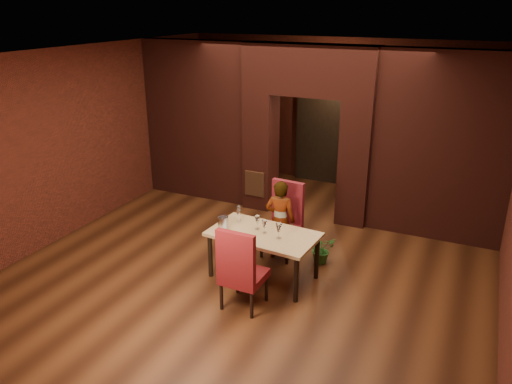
% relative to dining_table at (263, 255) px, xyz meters
% --- Properties ---
extents(floor, '(8.00, 8.00, 0.00)m').
position_rel_dining_table_xyz_m(floor, '(-0.27, 0.59, -0.37)').
color(floor, '#492512').
rests_on(floor, ground).
extents(ceiling, '(7.00, 8.00, 0.04)m').
position_rel_dining_table_xyz_m(ceiling, '(-0.27, 0.59, 2.83)').
color(ceiling, silver).
rests_on(ceiling, ground).
extents(wall_back, '(7.00, 0.04, 3.20)m').
position_rel_dining_table_xyz_m(wall_back, '(-0.27, 4.59, 1.23)').
color(wall_back, maroon).
rests_on(wall_back, ground).
extents(wall_front, '(7.00, 0.04, 3.20)m').
position_rel_dining_table_xyz_m(wall_front, '(-0.27, -3.41, 1.23)').
color(wall_front, maroon).
rests_on(wall_front, ground).
extents(wall_left, '(0.04, 8.00, 3.20)m').
position_rel_dining_table_xyz_m(wall_left, '(-3.77, 0.59, 1.23)').
color(wall_left, maroon).
rests_on(wall_left, ground).
extents(pillar_left, '(0.55, 0.55, 2.30)m').
position_rel_dining_table_xyz_m(pillar_left, '(-1.22, 2.59, 0.78)').
color(pillar_left, maroon).
rests_on(pillar_left, ground).
extents(pillar_right, '(0.55, 0.55, 2.30)m').
position_rel_dining_table_xyz_m(pillar_right, '(0.68, 2.59, 0.78)').
color(pillar_right, maroon).
rests_on(pillar_right, ground).
extents(lintel, '(2.45, 0.55, 0.90)m').
position_rel_dining_table_xyz_m(lintel, '(-0.27, 2.59, 2.38)').
color(lintel, maroon).
rests_on(lintel, ground).
extents(wing_wall_left, '(2.28, 0.35, 3.20)m').
position_rel_dining_table_xyz_m(wing_wall_left, '(-2.63, 2.59, 1.23)').
color(wing_wall_left, maroon).
rests_on(wing_wall_left, ground).
extents(wing_wall_right, '(2.28, 0.35, 3.20)m').
position_rel_dining_table_xyz_m(wing_wall_right, '(2.09, 2.59, 1.23)').
color(wing_wall_right, maroon).
rests_on(wing_wall_right, ground).
extents(vent_panel, '(0.40, 0.03, 0.50)m').
position_rel_dining_table_xyz_m(vent_panel, '(-1.22, 2.29, 0.18)').
color(vent_panel, brown).
rests_on(vent_panel, ground).
extents(rear_door, '(0.90, 0.08, 2.10)m').
position_rel_dining_table_xyz_m(rear_door, '(-0.67, 4.53, 0.68)').
color(rear_door, black).
rests_on(rear_door, ground).
extents(rear_door_frame, '(1.02, 0.04, 2.22)m').
position_rel_dining_table_xyz_m(rear_door_frame, '(-0.67, 4.49, 0.68)').
color(rear_door_frame, black).
rests_on(rear_door_frame, ground).
extents(dining_table, '(1.63, 0.99, 0.73)m').
position_rel_dining_table_xyz_m(dining_table, '(0.00, 0.00, 0.00)').
color(dining_table, tan).
rests_on(dining_table, ground).
extents(chair_far, '(0.59, 0.59, 1.21)m').
position_rel_dining_table_xyz_m(chair_far, '(-0.04, 0.77, 0.24)').
color(chair_far, maroon).
rests_on(chair_far, ground).
extents(chair_near, '(0.55, 0.55, 1.19)m').
position_rel_dining_table_xyz_m(chair_near, '(0.07, -0.78, 0.23)').
color(chair_near, maroon).
rests_on(chair_near, ground).
extents(person_seated, '(0.52, 0.37, 1.32)m').
position_rel_dining_table_xyz_m(person_seated, '(-0.01, 0.67, 0.29)').
color(person_seated, white).
rests_on(person_seated, ground).
extents(wine_glass_a, '(0.09, 0.09, 0.21)m').
position_rel_dining_table_xyz_m(wine_glass_a, '(-0.14, 0.08, 0.47)').
color(wine_glass_a, white).
rests_on(wine_glass_a, dining_table).
extents(wine_glass_b, '(0.08, 0.08, 0.20)m').
position_rel_dining_table_xyz_m(wine_glass_b, '(0.01, 0.00, 0.47)').
color(wine_glass_b, white).
rests_on(wine_glass_b, dining_table).
extents(wine_glass_c, '(0.09, 0.09, 0.23)m').
position_rel_dining_table_xyz_m(wine_glass_c, '(0.27, -0.07, 0.48)').
color(wine_glass_c, silver).
rests_on(wine_glass_c, dining_table).
extents(tasting_sheet, '(0.34, 0.25, 0.00)m').
position_rel_dining_table_xyz_m(tasting_sheet, '(-0.31, -0.26, 0.37)').
color(tasting_sheet, silver).
rests_on(tasting_sheet, dining_table).
extents(wine_bucket, '(0.16, 0.16, 0.19)m').
position_rel_dining_table_xyz_m(wine_bucket, '(-0.60, -0.12, 0.46)').
color(wine_bucket, '#AEAEB5').
rests_on(wine_bucket, dining_table).
extents(water_bottle, '(0.06, 0.06, 0.27)m').
position_rel_dining_table_xyz_m(water_bottle, '(-0.51, 0.21, 0.50)').
color(water_bottle, white).
rests_on(water_bottle, dining_table).
extents(potted_plant, '(0.54, 0.53, 0.45)m').
position_rel_dining_table_xyz_m(potted_plant, '(0.65, 0.81, -0.14)').
color(potted_plant, '#25591E').
rests_on(potted_plant, ground).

